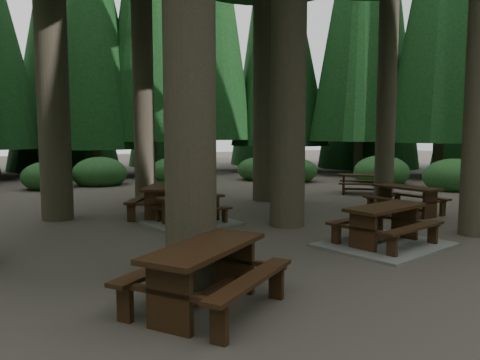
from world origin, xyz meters
name	(u,v)px	position (x,y,z in m)	size (l,w,h in m)	color
ground	(262,230)	(0.00, 0.00, 0.00)	(80.00, 80.00, 0.00)	#4F4840
picnic_table_a	(385,232)	(1.48, -2.43, 0.28)	(2.82, 2.53, 0.81)	gray
picnic_table_b	(164,196)	(-1.59, 2.64, 0.56)	(2.35, 2.49, 0.85)	#321E0F
picnic_table_c	(191,215)	(-1.26, 1.38, 0.23)	(2.34, 2.05, 0.70)	gray
picnic_table_d	(362,181)	(6.37, 4.09, 0.47)	(2.10, 2.05, 0.71)	#321E0F
picnic_table_e	(206,267)	(-2.98, -4.04, 0.56)	(2.51, 2.43, 0.85)	#321E0F
picnic_table_f	(406,196)	(4.55, 0.08, 0.52)	(1.74, 2.03, 0.79)	#321E0F
shrub_ring	(273,206)	(0.70, 0.75, 0.40)	(23.86, 24.64, 1.49)	#1E582D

